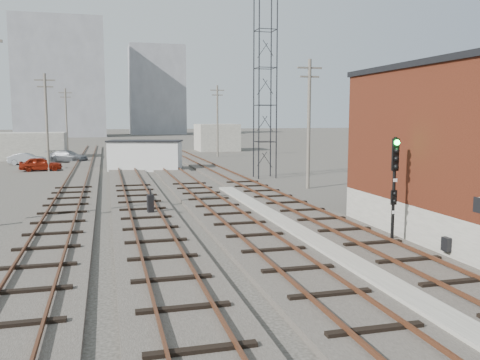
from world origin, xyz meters
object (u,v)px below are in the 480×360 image
object	(u,v)px
signal_mast	(395,181)
site_trailer	(145,155)
switch_stand	(150,204)
car_grey	(68,156)
car_red	(41,164)
car_silver	(27,159)

from	to	relation	value
signal_mast	site_trailer	world-z (taller)	signal_mast
signal_mast	switch_stand	xyz separation A→B (m)	(-8.87, 8.20, -1.91)
car_grey	signal_mast	bearing A→B (deg)	-133.68
signal_mast	site_trailer	bearing A→B (deg)	103.41
switch_stand	site_trailer	distance (m)	22.85
car_red	site_trailer	bearing A→B (deg)	-106.26
switch_stand	car_silver	bearing A→B (deg)	97.29
signal_mast	site_trailer	xyz separation A→B (m)	(-7.39, 30.98, -1.08)
switch_stand	car_red	world-z (taller)	switch_stand
car_silver	car_grey	world-z (taller)	car_grey
car_silver	car_grey	distance (m)	4.47
switch_stand	site_trailer	bearing A→B (deg)	75.80
signal_mast	car_grey	bearing A→B (deg)	109.72
car_red	car_grey	xyz separation A→B (m)	(1.80, 9.12, 0.02)
car_silver	signal_mast	bearing A→B (deg)	-149.41
car_silver	switch_stand	bearing A→B (deg)	-157.07
site_trailer	car_red	size ratio (longest dim) A/B	1.92
site_trailer	car_silver	distance (m)	15.00
switch_stand	car_grey	size ratio (longest dim) A/B	0.28
site_trailer	signal_mast	bearing A→B (deg)	-60.20
car_red	car_silver	bearing A→B (deg)	13.68
signal_mast	car_silver	xyz separation A→B (m)	(-19.15, 40.26, -1.91)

